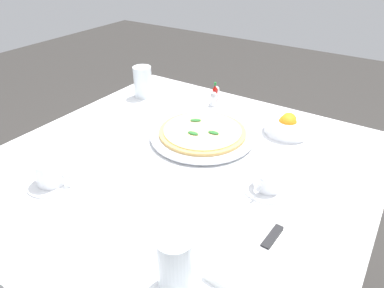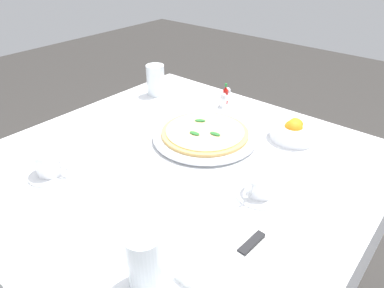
# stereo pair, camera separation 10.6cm
# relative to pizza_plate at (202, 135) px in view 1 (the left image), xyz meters

# --- Properties ---
(dining_table) EXTENTS (1.05, 1.05, 0.76)m
(dining_table) POSITION_rel_pizza_plate_xyz_m (0.15, 0.02, -0.15)
(dining_table) COLOR white
(dining_table) RESTS_ON ground_plane
(pizza_plate) EXTENTS (0.33, 0.33, 0.02)m
(pizza_plate) POSITION_rel_pizza_plate_xyz_m (0.00, 0.00, 0.00)
(pizza_plate) COLOR white
(pizza_plate) RESTS_ON dining_table
(pizza) EXTENTS (0.28, 0.28, 0.02)m
(pizza) POSITION_rel_pizza_plate_xyz_m (0.00, -0.00, 0.01)
(pizza) COLOR #DBAD60
(pizza) RESTS_ON pizza_plate
(coffee_cup_near_left) EXTENTS (0.13, 0.13, 0.06)m
(coffee_cup_near_left) POSITION_rel_pizza_plate_xyz_m (0.13, 0.28, 0.01)
(coffee_cup_near_left) COLOR white
(coffee_cup_near_left) RESTS_ON dining_table
(coffee_cup_near_right) EXTENTS (0.13, 0.13, 0.07)m
(coffee_cup_near_right) POSITION_rel_pizza_plate_xyz_m (0.42, -0.21, 0.02)
(coffee_cup_near_right) COLOR white
(coffee_cup_near_right) RESTS_ON dining_table
(water_glass_right_edge) EXTENTS (0.07, 0.07, 0.12)m
(water_glass_right_edge) POSITION_rel_pizza_plate_xyz_m (0.50, 0.25, 0.04)
(water_glass_right_edge) COLOR white
(water_glass_right_edge) RESTS_ON dining_table
(water_glass_far_left) EXTENTS (0.07, 0.07, 0.12)m
(water_glass_far_left) POSITION_rel_pizza_plate_xyz_m (-0.16, -0.38, 0.04)
(water_glass_far_left) COLOR white
(water_glass_far_left) RESTS_ON dining_table
(napkin_folded) EXTENTS (0.23, 0.15, 0.02)m
(napkin_folded) POSITION_rel_pizza_plate_xyz_m (0.35, 0.36, -0.00)
(napkin_folded) COLOR white
(napkin_folded) RESTS_ON dining_table
(dinner_knife) EXTENTS (0.20, 0.03, 0.01)m
(dinner_knife) POSITION_rel_pizza_plate_xyz_m (0.36, 0.36, 0.01)
(dinner_knife) COLOR silver
(dinner_knife) RESTS_ON napkin_folded
(citrus_bowl) EXTENTS (0.15, 0.15, 0.07)m
(citrus_bowl) POSITION_rel_pizza_plate_xyz_m (-0.19, 0.22, 0.02)
(citrus_bowl) COLOR white
(citrus_bowl) RESTS_ON dining_table
(hot_sauce_bottle) EXTENTS (0.02, 0.02, 0.08)m
(hot_sauce_bottle) POSITION_rel_pizza_plate_xyz_m (-0.26, -0.11, 0.02)
(hot_sauce_bottle) COLOR #B7140F
(hot_sauce_bottle) RESTS_ON dining_table
(salt_shaker) EXTENTS (0.03, 0.03, 0.06)m
(salt_shaker) POSITION_rel_pizza_plate_xyz_m (-0.23, -0.10, 0.01)
(salt_shaker) COLOR white
(salt_shaker) RESTS_ON dining_table
(pepper_shaker) EXTENTS (0.03, 0.03, 0.06)m
(pepper_shaker) POSITION_rel_pizza_plate_xyz_m (-0.29, -0.12, 0.01)
(pepper_shaker) COLOR white
(pepper_shaker) RESTS_ON dining_table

